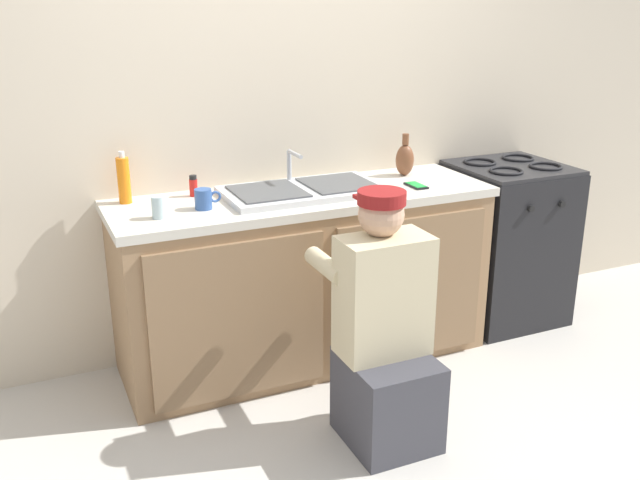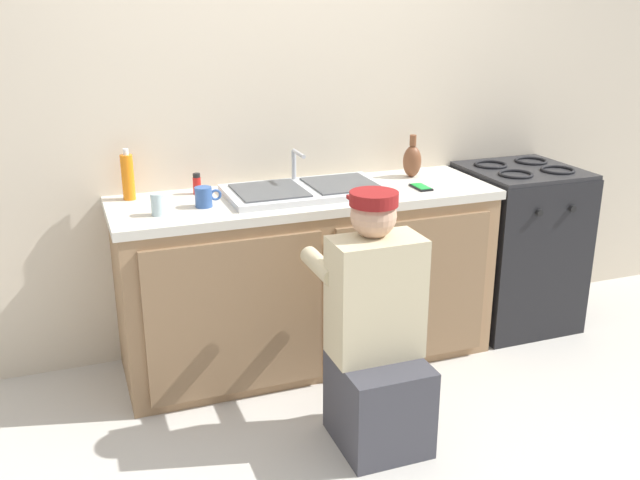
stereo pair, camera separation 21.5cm
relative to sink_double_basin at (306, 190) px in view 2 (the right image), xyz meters
The scene contains 13 objects.
ground_plane 0.98m from the sink_double_basin, 90.00° to the right, with size 12.00×12.00×0.00m, color beige.
back_wall 0.47m from the sink_double_basin, 90.00° to the left, with size 6.00×0.10×2.50m, color beige.
counter_cabinet 0.50m from the sink_double_basin, 90.00° to the right, with size 1.90×0.62×0.87m.
countertop 0.04m from the sink_double_basin, 90.00° to the right, with size 1.94×0.62×0.04m, color beige.
sink_double_basin is the anchor object (origin of this frame).
stove_range 1.37m from the sink_double_basin, ahead, with size 0.61×0.62×0.95m.
plumber_person 0.93m from the sink_double_basin, 87.98° to the right, with size 0.42×0.61×1.10m.
spice_bottle_red 0.54m from the sink_double_basin, 160.57° to the left, with size 0.04×0.04×0.10m.
cell_phone 0.60m from the sink_double_basin, 10.81° to the right, with size 0.07×0.14×0.01m.
soap_bottle_orange 0.87m from the sink_double_basin, 166.87° to the left, with size 0.06×0.06×0.25m.
coffee_mug 0.53m from the sink_double_basin, behind, with size 0.13×0.08×0.09m.
water_glass 0.76m from the sink_double_basin, behind, with size 0.06×0.06×0.10m.
vase_decorative 0.67m from the sink_double_basin, 10.78° to the left, with size 0.10×0.10×0.23m.
Camera 2 is at (-1.14, -2.95, 1.85)m, focal length 40.00 mm.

